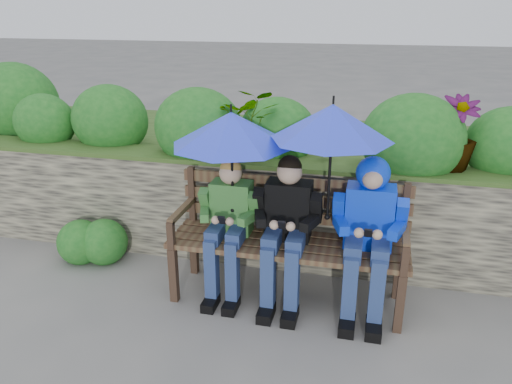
% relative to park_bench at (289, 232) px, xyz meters
% --- Properties ---
extents(ground, '(60.00, 60.00, 0.00)m').
position_rel_park_bench_xyz_m(ground, '(-0.27, -0.17, -0.59)').
color(ground, '#5B5B5B').
rests_on(ground, ground).
extents(garden_backdrop, '(8.00, 2.87, 1.88)m').
position_rel_park_bench_xyz_m(garden_backdrop, '(-0.21, 1.42, 0.05)').
color(garden_backdrop, '#2D2C29').
rests_on(garden_backdrop, ground).
extents(park_bench, '(1.96, 0.58, 1.04)m').
position_rel_park_bench_xyz_m(park_bench, '(0.00, 0.00, 0.00)').
color(park_bench, '#35251A').
rests_on(park_bench, ground).
extents(boy_left, '(0.50, 0.58, 1.19)m').
position_rel_park_bench_xyz_m(boy_left, '(-0.50, -0.10, 0.09)').
color(boy_left, '#34692A').
rests_on(boy_left, ground).
extents(boy_middle, '(0.55, 0.64, 1.25)m').
position_rel_park_bench_xyz_m(boy_middle, '(-0.01, -0.10, 0.12)').
color(boy_middle, black).
rests_on(boy_middle, ground).
extents(boy_right, '(0.57, 0.69, 1.29)m').
position_rel_park_bench_xyz_m(boy_right, '(0.64, -0.09, 0.18)').
color(boy_right, '#000DD8').
rests_on(boy_right, ground).
extents(umbrella_left, '(0.98, 0.98, 0.90)m').
position_rel_park_bench_xyz_m(umbrella_left, '(-0.47, -0.08, 0.87)').
color(umbrella_left, '#243AEC').
rests_on(umbrella_left, ground).
extents(umbrella_right, '(0.93, 0.93, 0.98)m').
position_rel_park_bench_xyz_m(umbrella_right, '(0.31, -0.09, 0.97)').
color(umbrella_right, '#243AEC').
rests_on(umbrella_right, ground).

